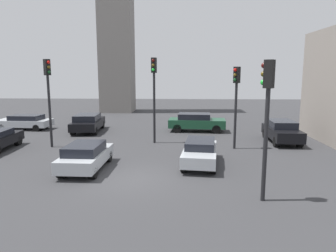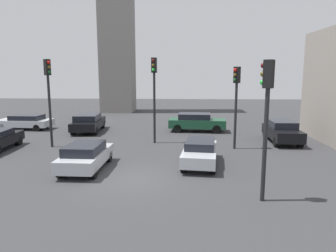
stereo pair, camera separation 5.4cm
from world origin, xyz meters
name	(u,v)px [view 1 (the left image)]	position (x,y,z in m)	size (l,w,h in m)	color
ground_plane	(131,179)	(0.00, 0.00, 0.00)	(91.03, 91.03, 0.00)	#38383A
traffic_light_0	(154,85)	(0.40, 7.52, 4.00)	(0.38, 0.48, 5.79)	black
traffic_light_1	(48,87)	(-6.18, 5.98, 3.90)	(0.48, 0.45, 5.64)	black
traffic_light_2	(236,92)	(5.65, 6.07, 3.60)	(0.47, 0.47, 5.16)	black
traffic_light_3	(267,105)	(5.34, -2.23, 3.64)	(0.49, 0.44, 5.23)	black
car_0	(88,122)	(-5.44, 11.49, 0.77)	(2.31, 4.70, 1.46)	black
car_1	(282,131)	(9.26, 8.14, 0.80)	(1.90, 4.34, 1.51)	black
car_2	(200,152)	(3.26, 2.42, 0.70)	(2.12, 4.27, 1.30)	#ADB2B7
car_4	(196,122)	(3.49, 12.04, 0.80)	(4.73, 2.19, 1.50)	#19472D
car_5	(25,122)	(-11.18, 12.35, 0.67)	(4.57, 2.16, 1.25)	#ADB2B7
car_6	(86,156)	(-2.48, 1.29, 0.71)	(1.88, 4.09, 1.34)	#ADB2B7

